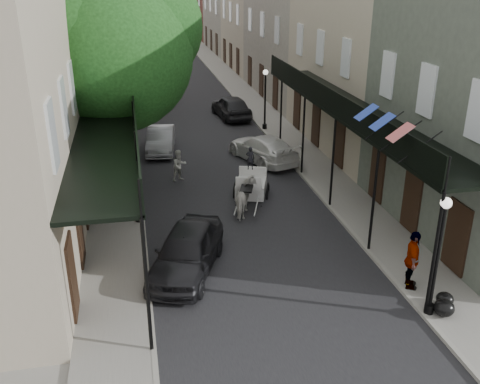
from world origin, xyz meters
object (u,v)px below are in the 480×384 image
carriage (252,173)px  pedestrian_sidewalk_left (116,137)px  lamppost_left (135,176)px  car_left_mid (161,140)px  pedestrian_sidewalk_right (412,260)px  horse (246,198)px  tree_near (123,45)px  lamppost_right_near (438,255)px  car_left_near (187,251)px  car_left_far (147,79)px  car_right_near (263,148)px  car_right_far (231,107)px  tree_far (123,28)px  pedestrian_walking (179,165)px  lamppost_right_far (265,99)px

carriage → pedestrian_sidewalk_left: size_ratio=1.49×
lamppost_left → car_left_mid: (1.50, 9.13, -1.38)m
pedestrian_sidewalk_right → car_left_mid: size_ratio=0.48×
horse → carriage: 2.35m
tree_near → lamppost_right_near: (8.30, -12.18, -4.44)m
lamppost_left → car_left_near: bearing=-69.6°
lamppost_left → carriage: size_ratio=1.48×
car_left_far → car_right_near: car_right_near is taller
lamppost_right_near → pedestrian_sidewalk_left: (-9.09, 17.09, -1.09)m
lamppost_right_near → car_right_far: 23.56m
pedestrian_sidewalk_right → car_left_near: 7.28m
tree_near → tree_far: bearing=90.2°
car_left_mid → pedestrian_walking: bearing=-75.8°
pedestrian_sidewalk_left → car_left_near: size_ratio=0.37×
horse → car_left_far: (-2.91, 27.64, -0.13)m
car_left_far → lamppost_right_far: bearing=-73.0°
pedestrian_sidewalk_left → car_right_far: size_ratio=0.37×
car_left_mid → car_right_near: bearing=-20.5°
lamppost_left → car_right_far: size_ratio=0.81×
pedestrian_sidewalk_right → lamppost_right_near: bearing=-160.1°
tree_near → car_left_near: bearing=-79.0°
tree_near → lamppost_right_far: size_ratio=2.60×
tree_near → car_left_mid: bearing=72.1°
car_left_near → car_left_far: size_ratio=1.02×
tree_far → pedestrian_sidewalk_right: (8.45, -24.78, -4.74)m
lamppost_right_near → lamppost_left: (-8.20, 8.00, 0.00)m
car_left_mid → car_right_far: 8.21m
pedestrian_sidewalk_left → pedestrian_sidewalk_right: bearing=79.9°
lamppost_right_near → car_left_near: bearing=149.4°
car_left_far → car_right_far: size_ratio=0.97×
lamppost_right_far → car_left_mid: lamppost_right_far is taller
tree_far → car_right_near: bearing=-59.8°
pedestrian_walking → car_left_mid: pedestrian_walking is taller
tree_far → lamppost_right_far: 11.05m
carriage → car_left_near: 7.24m
tree_near → pedestrian_sidewalk_right: 14.69m
lamppost_right_near → car_right_near: lamppost_right_near is taller
horse → car_left_near: (-2.91, -4.03, 0.03)m
tree_far → car_left_far: 10.93m
pedestrian_sidewalk_right → car_right_near: (-1.60, 13.01, -0.40)m
tree_near → lamppost_right_near: 15.39m
tree_far → lamppost_right_near: bearing=-72.3°
carriage → car_left_mid: carriage is taller
tree_far → car_right_near: 14.56m
pedestrian_walking → car_left_mid: size_ratio=0.38×
pedestrian_sidewalk_right → car_left_near: pedestrian_sidewalk_right is taller
car_left_far → carriage: bearing=-88.0°
car_left_near → pedestrian_walking: bearing=107.8°
carriage → lamppost_right_near: bearing=-54.9°
pedestrian_sidewalk_left → car_right_far: pedestrian_sidewalk_left is taller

